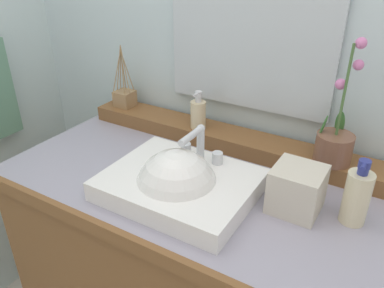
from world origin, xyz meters
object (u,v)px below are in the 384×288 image
at_px(soap_dispenser, 198,113).
at_px(reed_diffuser, 125,98).
at_px(lotion_bottle, 357,196).
at_px(tissue_box, 297,189).
at_px(sink_basin, 179,187).
at_px(potted_plant, 335,141).

bearing_deg(soap_dispenser, reed_diffuser, 175.85).
relative_size(lotion_bottle, tissue_box, 1.40).
distance_m(soap_dispenser, tissue_box, 0.48).
height_order(sink_basin, lotion_bottle, lotion_bottle).
height_order(potted_plant, lotion_bottle, potted_plant).
xyz_separation_m(sink_basin, reed_diffuser, (-0.48, 0.35, 0.06)).
bearing_deg(potted_plant, tissue_box, -100.62).
height_order(potted_plant, tissue_box, potted_plant).
xyz_separation_m(sink_basin, lotion_bottle, (0.45, 0.13, 0.05)).
xyz_separation_m(potted_plant, lotion_bottle, (0.10, -0.19, -0.05)).
bearing_deg(tissue_box, reed_diffuser, 163.14).
bearing_deg(potted_plant, reed_diffuser, 178.48).
distance_m(sink_basin, reed_diffuser, 0.60).
bearing_deg(reed_diffuser, sink_basin, -35.82).
bearing_deg(lotion_bottle, tissue_box, -170.16).
bearing_deg(lotion_bottle, potted_plant, 118.58).
xyz_separation_m(reed_diffuser, lotion_bottle, (0.93, -0.21, -0.01)).
distance_m(sink_basin, soap_dispenser, 0.35).
xyz_separation_m(sink_basin, tissue_box, (0.30, 0.11, 0.04)).
bearing_deg(tissue_box, soap_dispenser, 153.64).
distance_m(reed_diffuser, lotion_bottle, 0.95).
bearing_deg(potted_plant, soap_dispenser, -179.52).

